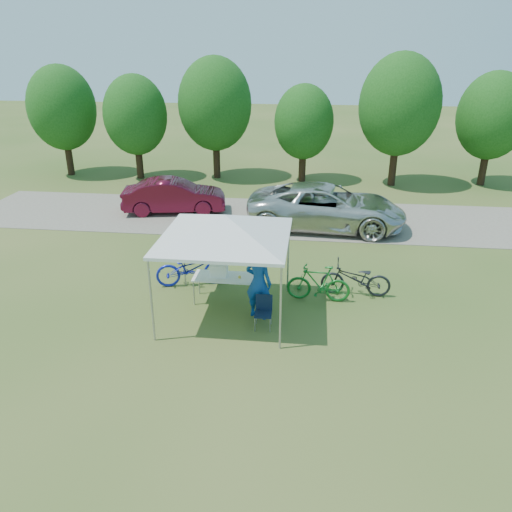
{
  "coord_description": "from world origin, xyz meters",
  "views": [
    {
      "loc": [
        2.1,
        -11.37,
        6.54
      ],
      "look_at": [
        0.53,
        2.0,
        0.82
      ],
      "focal_mm": 35.0,
      "sensor_mm": 36.0,
      "label": 1
    }
  ],
  "objects_px": {
    "folding_table": "(227,278)",
    "minivan": "(326,207)",
    "cyclist": "(259,283)",
    "bike_dark": "(356,279)",
    "folding_chair": "(264,309)",
    "bike_green": "(318,283)",
    "sedan": "(174,196)",
    "cooler": "(219,270)",
    "bike_blue": "(192,268)"
  },
  "relations": [
    {
      "from": "minivan",
      "to": "sedan",
      "type": "bearing_deg",
      "value": 82.53
    },
    {
      "from": "bike_blue",
      "to": "minivan",
      "type": "height_order",
      "value": "minivan"
    },
    {
      "from": "cyclist",
      "to": "bike_blue",
      "type": "distance_m",
      "value": 2.72
    },
    {
      "from": "cooler",
      "to": "bike_dark",
      "type": "bearing_deg",
      "value": 11.26
    },
    {
      "from": "folding_chair",
      "to": "sedan",
      "type": "relative_size",
      "value": 0.2
    },
    {
      "from": "bike_dark",
      "to": "cyclist",
      "type": "bearing_deg",
      "value": -58.09
    },
    {
      "from": "bike_green",
      "to": "sedan",
      "type": "xyz_separation_m",
      "value": [
        -6.01,
        7.22,
        0.2
      ]
    },
    {
      "from": "bike_green",
      "to": "minivan",
      "type": "relative_size",
      "value": 0.29
    },
    {
      "from": "folding_table",
      "to": "cooler",
      "type": "bearing_deg",
      "value": -180.0
    },
    {
      "from": "folding_table",
      "to": "cyclist",
      "type": "xyz_separation_m",
      "value": [
        0.96,
        -0.76,
        0.28
      ]
    },
    {
      "from": "bike_dark",
      "to": "sedan",
      "type": "distance_m",
      "value": 9.8
    },
    {
      "from": "cooler",
      "to": "minivan",
      "type": "relative_size",
      "value": 0.08
    },
    {
      "from": "bike_blue",
      "to": "bike_dark",
      "type": "xyz_separation_m",
      "value": [
        4.71,
        -0.11,
        -0.03
      ]
    },
    {
      "from": "folding_table",
      "to": "cooler",
      "type": "xyz_separation_m",
      "value": [
        -0.21,
        -0.0,
        0.22
      ]
    },
    {
      "from": "cyclist",
      "to": "cooler",
      "type": "bearing_deg",
      "value": -12.25
    },
    {
      "from": "folding_table",
      "to": "cooler",
      "type": "relative_size",
      "value": 3.77
    },
    {
      "from": "sedan",
      "to": "cyclist",
      "type": "bearing_deg",
      "value": -162.69
    },
    {
      "from": "bike_dark",
      "to": "minivan",
      "type": "bearing_deg",
      "value": -170.64
    },
    {
      "from": "bike_dark",
      "to": "cooler",
      "type": "bearing_deg",
      "value": -77.15
    },
    {
      "from": "folding_chair",
      "to": "cooler",
      "type": "bearing_deg",
      "value": 136.78
    },
    {
      "from": "bike_green",
      "to": "minivan",
      "type": "xyz_separation_m",
      "value": [
        0.28,
        6.01,
        0.32
      ]
    },
    {
      "from": "bike_blue",
      "to": "sedan",
      "type": "height_order",
      "value": "sedan"
    },
    {
      "from": "bike_green",
      "to": "sedan",
      "type": "distance_m",
      "value": 9.4
    },
    {
      "from": "cyclist",
      "to": "bike_dark",
      "type": "xyz_separation_m",
      "value": [
        2.57,
        1.5,
        -0.47
      ]
    },
    {
      "from": "folding_table",
      "to": "folding_chair",
      "type": "relative_size",
      "value": 2.18
    },
    {
      "from": "cyclist",
      "to": "bike_green",
      "type": "distance_m",
      "value": 1.92
    },
    {
      "from": "folding_table",
      "to": "minivan",
      "type": "bearing_deg",
      "value": 66.43
    },
    {
      "from": "folding_table",
      "to": "folding_chair",
      "type": "distance_m",
      "value": 1.68
    },
    {
      "from": "cyclist",
      "to": "bike_green",
      "type": "bearing_deg",
      "value": -124.05
    },
    {
      "from": "folding_chair",
      "to": "bike_blue",
      "type": "height_order",
      "value": "bike_blue"
    },
    {
      "from": "bike_green",
      "to": "minivan",
      "type": "distance_m",
      "value": 6.03
    },
    {
      "from": "folding_chair",
      "to": "bike_dark",
      "type": "height_order",
      "value": "bike_dark"
    },
    {
      "from": "folding_table",
      "to": "bike_dark",
      "type": "height_order",
      "value": "bike_dark"
    },
    {
      "from": "cooler",
      "to": "bike_dark",
      "type": "distance_m",
      "value": 3.83
    },
    {
      "from": "cooler",
      "to": "bike_blue",
      "type": "height_order",
      "value": "same"
    },
    {
      "from": "folding_chair",
      "to": "sedan",
      "type": "distance_m",
      "value": 9.92
    },
    {
      "from": "cooler",
      "to": "sedan",
      "type": "distance_m",
      "value": 8.24
    },
    {
      "from": "minivan",
      "to": "cyclist",
      "type": "bearing_deg",
      "value": 169.13
    },
    {
      "from": "folding_chair",
      "to": "cyclist",
      "type": "height_order",
      "value": "cyclist"
    },
    {
      "from": "cyclist",
      "to": "sedan",
      "type": "height_order",
      "value": "cyclist"
    },
    {
      "from": "bike_blue",
      "to": "bike_green",
      "type": "distance_m",
      "value": 3.71
    },
    {
      "from": "bike_blue",
      "to": "minivan",
      "type": "xyz_separation_m",
      "value": [
        3.95,
        5.48,
        0.3
      ]
    },
    {
      "from": "bike_green",
      "to": "bike_dark",
      "type": "relative_size",
      "value": 0.9
    },
    {
      "from": "cooler",
      "to": "sedan",
      "type": "xyz_separation_m",
      "value": [
        -3.32,
        7.54,
        -0.2
      ]
    },
    {
      "from": "folding_chair",
      "to": "minivan",
      "type": "relative_size",
      "value": 0.14
    },
    {
      "from": "folding_chair",
      "to": "folding_table",
      "type": "bearing_deg",
      "value": 132.01
    },
    {
      "from": "folding_chair",
      "to": "bike_green",
      "type": "xyz_separation_m",
      "value": [
        1.35,
        1.53,
        0.04
      ]
    },
    {
      "from": "bike_green",
      "to": "folding_table",
      "type": "bearing_deg",
      "value": -79.91
    },
    {
      "from": "sedan",
      "to": "cooler",
      "type": "bearing_deg",
      "value": -167.32
    },
    {
      "from": "folding_chair",
      "to": "sedan",
      "type": "bearing_deg",
      "value": 116.91
    }
  ]
}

